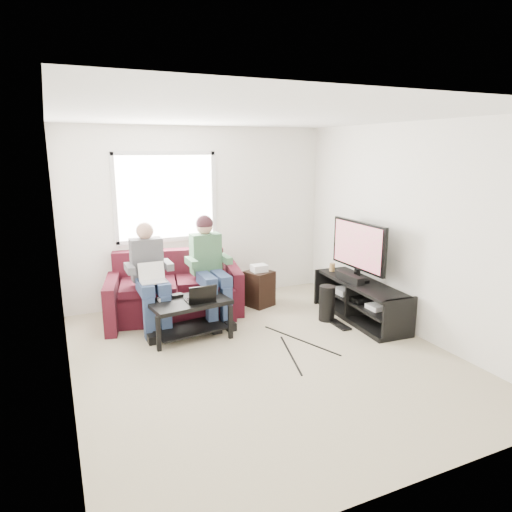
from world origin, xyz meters
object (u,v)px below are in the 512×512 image
Objects in this scene: subwoofer at (327,303)px; end_table at (259,287)px; sofa at (175,293)px; tv_stand at (360,302)px; coffee_table at (189,310)px; tv at (358,247)px.

end_table is (-0.59, 0.93, 0.04)m from subwoofer.
subwoofer is 0.78× the size of end_table.
sofa is 2.55m from tv_stand.
tv_stand is at bearing -18.14° from subwoofer.
tv reaches higher than coffee_table.
sofa reaches higher than end_table.
subwoofer is (-0.44, 0.04, -0.75)m from tv.
sofa is 0.82m from coffee_table.
sofa reaches higher than subwoofer.
tv is at bearing -25.82° from sofa.
tv_stand is 0.46m from subwoofer.
subwoofer is at bearing -7.04° from coffee_table.
tv is at bearing -6.79° from coffee_table.
coffee_table is 0.92× the size of tv.
coffee_table is 0.63× the size of tv_stand.
tv reaches higher than end_table.
end_table is (1.23, -0.12, -0.04)m from sofa.
tv_stand is 1.48m from end_table.
end_table reaches higher than subwoofer.
end_table is at bearing 136.47° from tv.
sofa is 2.10m from subwoofer.
tv_stand reaches higher than subwoofer.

